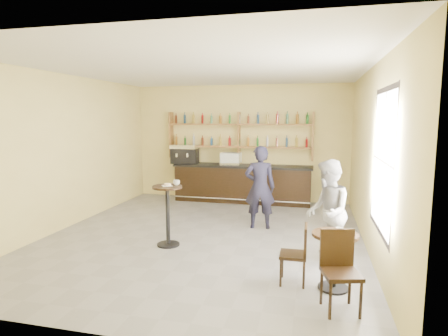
% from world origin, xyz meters
% --- Properties ---
extents(floor, '(7.00, 7.00, 0.00)m').
position_xyz_m(floor, '(0.00, 0.00, 0.00)').
color(floor, slate).
rests_on(floor, ground).
extents(ceiling, '(7.00, 7.00, 0.00)m').
position_xyz_m(ceiling, '(0.00, 0.00, 3.20)').
color(ceiling, white).
rests_on(ceiling, wall_back).
extents(wall_back, '(7.00, 0.00, 7.00)m').
position_xyz_m(wall_back, '(0.00, 3.50, 1.60)').
color(wall_back, '#F3E08A').
rests_on(wall_back, floor).
extents(wall_front, '(7.00, 0.00, 7.00)m').
position_xyz_m(wall_front, '(0.00, -3.50, 1.60)').
color(wall_front, '#F3E08A').
rests_on(wall_front, floor).
extents(wall_left, '(0.00, 7.00, 7.00)m').
position_xyz_m(wall_left, '(-3.00, 0.00, 1.60)').
color(wall_left, '#F3E08A').
rests_on(wall_left, floor).
extents(wall_right, '(0.00, 7.00, 7.00)m').
position_xyz_m(wall_right, '(3.00, 0.00, 1.60)').
color(wall_right, '#F3E08A').
rests_on(wall_right, floor).
extents(window_pane, '(0.00, 2.00, 2.00)m').
position_xyz_m(window_pane, '(2.99, -1.20, 1.70)').
color(window_pane, white).
rests_on(window_pane, wall_right).
extents(window_frame, '(0.04, 1.70, 2.10)m').
position_xyz_m(window_frame, '(2.99, -1.20, 1.70)').
color(window_frame, black).
rests_on(window_frame, wall_right).
extents(shelf_unit, '(4.00, 0.26, 1.40)m').
position_xyz_m(shelf_unit, '(0.00, 3.37, 1.81)').
color(shelf_unit, brown).
rests_on(shelf_unit, wall_back).
extents(liquor_bottles, '(3.68, 0.10, 1.00)m').
position_xyz_m(liquor_bottles, '(0.00, 3.37, 1.98)').
color(liquor_bottles, '#8C5919').
rests_on(liquor_bottles, shelf_unit).
extents(bar_counter, '(3.77, 0.74, 1.02)m').
position_xyz_m(bar_counter, '(0.15, 3.15, 0.51)').
color(bar_counter, black).
rests_on(bar_counter, floor).
extents(espresso_machine, '(0.78, 0.54, 0.52)m').
position_xyz_m(espresso_machine, '(-1.51, 3.15, 1.28)').
color(espresso_machine, black).
rests_on(espresso_machine, bar_counter).
extents(pastry_case, '(0.58, 0.48, 0.33)m').
position_xyz_m(pastry_case, '(-0.17, 3.15, 1.19)').
color(pastry_case, silver).
rests_on(pastry_case, bar_counter).
extents(pedestal_table, '(0.62, 0.62, 1.10)m').
position_xyz_m(pedestal_table, '(-0.49, -0.67, 0.55)').
color(pedestal_table, black).
rests_on(pedestal_table, floor).
extents(napkin, '(0.24, 0.24, 0.00)m').
position_xyz_m(napkin, '(-0.49, -0.67, 1.10)').
color(napkin, white).
rests_on(napkin, pedestal_table).
extents(donut, '(0.15, 0.15, 0.04)m').
position_xyz_m(donut, '(-0.48, -0.68, 1.13)').
color(donut, '#E2AC52').
rests_on(donut, napkin).
extents(cup_pedestal, '(0.15, 0.15, 0.09)m').
position_xyz_m(cup_pedestal, '(-0.35, -0.57, 1.15)').
color(cup_pedestal, white).
rests_on(cup_pedestal, pedestal_table).
extents(man_main, '(0.68, 0.49, 1.74)m').
position_xyz_m(man_main, '(0.97, 0.81, 0.87)').
color(man_main, black).
rests_on(man_main, floor).
extents(cafe_table, '(0.73, 0.73, 0.78)m').
position_xyz_m(cafe_table, '(2.36, -1.77, 0.39)').
color(cafe_table, black).
rests_on(cafe_table, floor).
extents(cup_cafe, '(0.11, 0.11, 0.09)m').
position_xyz_m(cup_cafe, '(2.41, -1.77, 0.82)').
color(cup_cafe, white).
rests_on(cup_cafe, cafe_table).
extents(chair_west, '(0.37, 0.37, 0.84)m').
position_xyz_m(chair_west, '(1.81, -1.72, 0.42)').
color(chair_west, black).
rests_on(chair_west, floor).
extents(chair_south, '(0.51, 0.51, 0.97)m').
position_xyz_m(chair_south, '(2.41, -2.37, 0.48)').
color(chair_south, black).
rests_on(chair_south, floor).
extents(patron_second, '(0.67, 0.84, 1.67)m').
position_xyz_m(patron_second, '(2.28, -0.85, 0.83)').
color(patron_second, gray).
rests_on(patron_second, floor).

